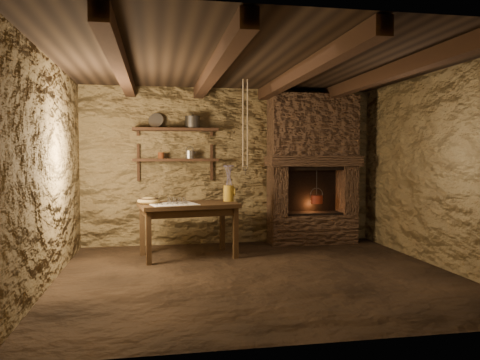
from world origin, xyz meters
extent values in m
plane|color=black|center=(0.00, 0.00, 0.00)|extent=(4.50, 4.50, 0.00)
cube|color=brown|center=(0.00, 2.00, 1.20)|extent=(4.50, 0.04, 2.40)
cube|color=brown|center=(0.00, -2.00, 1.20)|extent=(4.50, 0.04, 2.40)
cube|color=brown|center=(-2.25, 0.00, 1.20)|extent=(0.04, 4.00, 2.40)
cube|color=brown|center=(2.25, 0.00, 1.20)|extent=(0.04, 4.00, 2.40)
cube|color=black|center=(0.00, 0.00, 2.40)|extent=(4.50, 4.00, 0.04)
cube|color=black|center=(-1.50, 0.00, 2.31)|extent=(0.14, 3.95, 0.16)
cube|color=black|center=(-0.50, 0.00, 2.31)|extent=(0.14, 3.95, 0.16)
cube|color=black|center=(0.50, 0.00, 2.31)|extent=(0.14, 3.95, 0.16)
cube|color=black|center=(1.50, 0.00, 2.31)|extent=(0.14, 3.95, 0.16)
cube|color=black|center=(-0.85, 1.84, 1.30)|extent=(1.25, 0.30, 0.04)
cube|color=black|center=(-0.85, 1.84, 1.75)|extent=(1.25, 0.30, 0.04)
cube|color=#39271C|center=(1.25, 1.77, 0.23)|extent=(1.35, 0.45, 0.45)
cube|color=#39271C|center=(0.69, 1.77, 0.82)|extent=(0.23, 0.45, 0.75)
cube|color=#39271C|center=(1.81, 1.77, 0.82)|extent=(0.23, 0.45, 0.75)
cube|color=#39271C|center=(1.25, 1.74, 1.28)|extent=(1.43, 0.51, 0.16)
cube|color=#39271C|center=(1.25, 1.77, 1.83)|extent=(1.35, 0.45, 0.94)
cube|color=black|center=(1.25, 1.96, 0.82)|extent=(0.90, 0.06, 0.75)
cube|color=black|center=(-0.72, 1.09, 0.70)|extent=(1.37, 0.92, 0.05)
cube|color=black|center=(-0.72, 1.09, 0.62)|extent=(1.25, 0.79, 0.09)
cube|color=silver|center=(-0.92, 0.96, 0.73)|extent=(0.69, 0.60, 0.01)
cylinder|color=#9F781E|center=(-0.15, 1.26, 0.84)|extent=(0.19, 0.19, 0.22)
torus|color=#9F781E|center=(-0.07, 1.26, 0.86)|extent=(0.02, 0.12, 0.12)
ellipsoid|color=olive|center=(-1.24, 1.12, 0.76)|extent=(0.34, 0.34, 0.11)
cylinder|color=#302D2A|center=(-0.60, 1.84, 1.85)|extent=(0.26, 0.26, 0.16)
cylinder|color=gray|center=(-1.13, 1.94, 1.88)|extent=(0.25, 0.17, 0.23)
cylinder|color=#4F220F|center=(-1.07, 1.84, 1.37)|extent=(0.10, 0.10, 0.09)
cylinder|color=maroon|center=(1.31, 1.72, 0.68)|extent=(0.22, 0.22, 0.13)
torus|color=#302D2A|center=(1.31, 1.72, 0.76)|extent=(0.21, 0.01, 0.21)
cylinder|color=#302D2A|center=(1.31, 1.72, 0.94)|extent=(0.01, 0.01, 0.44)
camera|label=1|loc=(-1.14, -5.17, 1.36)|focal=35.00mm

